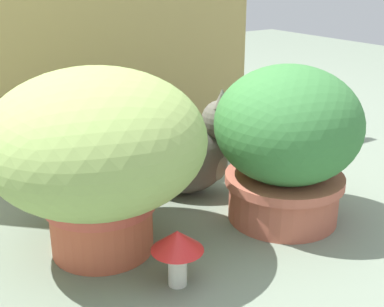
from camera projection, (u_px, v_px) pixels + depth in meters
The scene contains 6 objects.
ground_plane at pixel (187, 224), 1.33m from camera, with size 6.00×6.00×0.00m, color gray.
cardboard_backdrop at pixel (81, 20), 1.56m from camera, with size 1.27×0.03×0.94m, color tan.
grass_planter at pixel (97, 149), 1.12m from camera, with size 0.49×0.49×0.43m.
leafy_planter at pixel (287, 141), 1.28m from camera, with size 0.37×0.37×0.41m.
cat at pixel (188, 153), 1.47m from camera, with size 0.32×0.33×0.32m.
mushroom_ornament_red at pixel (177, 246), 1.04m from camera, with size 0.11×0.11×0.13m.
Camera 1 is at (-0.64, -0.99, 0.63)m, focal length 47.95 mm.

